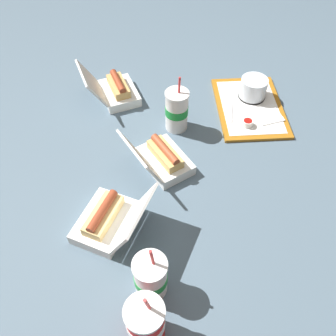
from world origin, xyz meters
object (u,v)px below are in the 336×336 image
object	(u,v)px
food_tray	(250,107)
cake_container	(253,89)
clamshell_hotdog_right	(108,219)
soda_cup_right	(151,277)
clamshell_hotdog_corner	(116,90)
ketchup_cup	(248,123)
plastic_fork	(231,112)
clamshell_hotdog_left	(162,158)
soda_cup_left	(177,110)
soda_cup_back	(146,323)

from	to	relation	value
food_tray	cake_container	size ratio (longest dim) A/B	3.83
clamshell_hotdog_right	soda_cup_right	distance (m)	0.24
clamshell_hotdog_corner	ketchup_cup	bearing A→B (deg)	-98.93
plastic_fork	clamshell_hotdog_left	distance (m)	0.38
cake_container	ketchup_cup	world-z (taller)	cake_container
ketchup_cup	soda_cup_left	world-z (taller)	soda_cup_left
cake_container	soda_cup_back	distance (m)	1.01
ketchup_cup	clamshell_hotdog_left	world-z (taller)	clamshell_hotdog_left
food_tray	plastic_fork	size ratio (longest dim) A/B	3.83
plastic_fork	soda_cup_back	xyz separation A→B (m)	(-0.87, 0.15, 0.07)
cake_container	soda_cup_left	distance (m)	0.35
clamshell_hotdog_left	soda_cup_back	size ratio (longest dim) A/B	1.22
clamshell_hotdog_corner	soda_cup_back	world-z (taller)	soda_cup_back
food_tray	clamshell_hotdog_corner	xyz separation A→B (m)	(-0.03, 0.55, 0.03)
food_tray	soda_cup_left	size ratio (longest dim) A/B	1.87
cake_container	clamshell_hotdog_left	distance (m)	0.52
clamshell_hotdog_left	clamshell_hotdog_right	bearing A→B (deg)	157.00
food_tray	clamshell_hotdog_left	xyz separation A→B (m)	(-0.36, 0.29, 0.03)
food_tray	clamshell_hotdog_right	size ratio (longest dim) A/B	1.69
soda_cup_right	soda_cup_left	size ratio (longest dim) A/B	0.91
clamshell_hotdog_corner	soda_cup_right	distance (m)	0.83
cake_container	ketchup_cup	bearing A→B (deg)	176.55
clamshell_hotdog_corner	soda_cup_back	size ratio (longest dim) A/B	1.22
cake_container	soda_cup_back	bearing A→B (deg)	166.96
clamshell_hotdog_left	food_tray	bearing A→B (deg)	-38.72
soda_cup_right	soda_cup_back	distance (m)	0.12
food_tray	soda_cup_right	distance (m)	0.84
plastic_fork	soda_cup_back	world-z (taller)	soda_cup_back
plastic_fork	soda_cup_back	distance (m)	0.88
cake_container	clamshell_hotdog_left	size ratio (longest dim) A/B	0.41
food_tray	clamshell_hotdog_right	distance (m)	0.75
soda_cup_right	clamshell_hotdog_right	bearing A→B (deg)	45.07
plastic_fork	cake_container	bearing A→B (deg)	-37.62
food_tray	clamshell_hotdog_right	world-z (taller)	clamshell_hotdog_right
clamshell_hotdog_right	clamshell_hotdog_corner	world-z (taller)	clamshell_hotdog_right
food_tray	clamshell_hotdog_corner	world-z (taller)	clamshell_hotdog_corner
clamshell_hotdog_left	soda_cup_right	size ratio (longest dim) A/B	1.33
food_tray	clamshell_hotdog_left	bearing A→B (deg)	141.28
plastic_fork	clamshell_hotdog_corner	world-z (taller)	clamshell_hotdog_corner
cake_container	soda_cup_left	size ratio (longest dim) A/B	0.49
plastic_fork	soda_cup_right	size ratio (longest dim) A/B	0.54
clamshell_hotdog_corner	clamshell_hotdog_right	bearing A→B (deg)	-166.80
food_tray	clamshell_hotdog_right	xyz separation A→B (m)	(-0.63, 0.41, 0.03)
plastic_fork	clamshell_hotdog_corner	xyz separation A→B (m)	(0.02, 0.47, 0.02)
food_tray	plastic_fork	bearing A→B (deg)	126.80
food_tray	clamshell_hotdog_corner	bearing A→B (deg)	93.17
ketchup_cup	clamshell_hotdog_left	bearing A→B (deg)	131.04
clamshell_hotdog_right	clamshell_hotdog_left	bearing A→B (deg)	-23.00
ketchup_cup	plastic_fork	bearing A→B (deg)	47.60
food_tray	ketchup_cup	size ratio (longest dim) A/B	10.54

